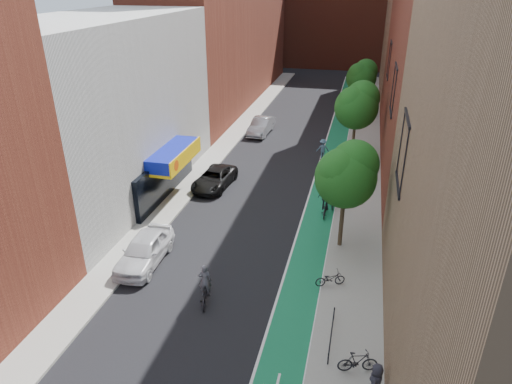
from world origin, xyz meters
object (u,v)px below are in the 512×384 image
Objects in this scene: cyclist_lane_mid at (325,204)px; parked_car_black at (214,178)px; cyclist_lane_near at (332,194)px; cyclist_lane_far at (323,152)px; parked_car_silver at (261,126)px; pedestrian at (376,382)px; parked_car_white at (144,250)px; cyclist_lead at (205,290)px.

parked_car_black is at bearing -16.85° from cyclist_lane_mid.
cyclist_lane_far is (-1.50, 8.13, -0.03)m from cyclist_lane_near.
parked_car_silver is 31.75m from pedestrian.
parked_car_silver is 3.02× the size of pedestrian.
parked_car_silver is at bearing -146.92° from pedestrian.
cyclist_lane_far is at bearing 48.21° from parked_car_black.
pedestrian is (2.90, -15.45, 0.01)m from cyclist_lane_near.
cyclist_lane_near is (9.30, 9.16, 0.12)m from parked_car_white.
cyclist_lead is at bearing -79.50° from parked_car_silver.
pedestrian reaches higher than parked_car_white.
cyclist_lane_mid is at bearing -59.74° from parked_car_silver.
cyclist_lead is 12.60m from cyclist_lane_near.
cyclist_lane_near is at bearing -3.37° from parked_car_black.
cyclist_lead is 20.00m from cyclist_lane_far.
cyclist_lead is (3.73, -12.77, 0.02)m from parked_car_black.
cyclist_lane_far is (-1.17, 9.43, 0.13)m from cyclist_lane_mid.
pedestrian is (3.23, -14.16, 0.17)m from cyclist_lane_mid.
cyclist_lane_near is (8.20, -14.29, 0.14)m from parked_car_silver.
parked_car_silver is 26.05m from cyclist_lead.
cyclist_lane_mid is 9.50m from cyclist_lane_far.
cyclist_lead is at bearing -103.58° from pedestrian.
parked_car_black is 2.32× the size of cyclist_lane_mid.
cyclist_lane_near is at bearing -104.37° from cyclist_lane_mid.
parked_car_black is at bearing -132.43° from pedestrian.
cyclist_lead reaches higher than pedestrian.
cyclist_lane_far is at bearing -156.82° from pedestrian.
parked_car_silver is at bearing -95.14° from cyclist_lead.
parked_car_white is 10.39m from parked_car_black.
cyclist_lead reaches higher than parked_car_white.
cyclist_lane_near is at bearing 43.16° from parked_car_white.
cyclist_lane_near is 15.72m from pedestrian.
pedestrian is (11.10, -29.75, 0.15)m from parked_car_silver.
parked_car_white is at bearing -41.35° from cyclist_lead.
parked_car_silver is 9.10m from cyclist_lane_far.
parked_car_white is 18.97m from cyclist_lane_far.
pedestrian is at bearing 141.63° from cyclist_lead.
cyclist_lane_near reaches higher than cyclist_lead.
parked_car_silver is (0.54, 13.09, 0.12)m from parked_car_black.
cyclist_lane_far is at bearing -92.95° from cyclist_lane_near.
pedestrian is (4.40, -23.58, 0.04)m from cyclist_lane_far.
cyclist_lead is at bearing -30.61° from parked_car_white.
parked_car_silver reaches higher than parked_car_black.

